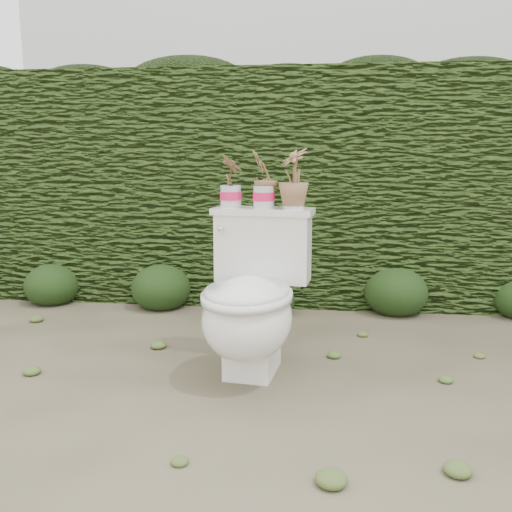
# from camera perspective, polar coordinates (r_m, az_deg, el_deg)

# --- Properties ---
(ground) EXTENTS (60.00, 60.00, 0.00)m
(ground) POSITION_cam_1_polar(r_m,az_deg,el_deg) (2.70, -0.77, -11.99)
(ground) COLOR #766D51
(ground) RESTS_ON ground
(hedge) EXTENTS (8.00, 1.00, 1.60)m
(hedge) POSITION_cam_1_polar(r_m,az_deg,el_deg) (4.09, 2.11, 7.26)
(hedge) COLOR #3E5B1E
(hedge) RESTS_ON ground
(house_wall) EXTENTS (8.00, 3.50, 4.00)m
(house_wall) POSITION_cam_1_polar(r_m,az_deg,el_deg) (8.53, 8.84, 16.93)
(house_wall) COLOR silver
(house_wall) RESTS_ON ground
(toilet) EXTENTS (0.53, 0.73, 0.78)m
(toilet) POSITION_cam_1_polar(r_m,az_deg,el_deg) (2.55, -0.47, -4.87)
(toilet) COLOR white
(toilet) RESTS_ON ground
(potted_plant_left) EXTENTS (0.15, 0.16, 0.25)m
(potted_plant_left) POSITION_cam_1_polar(r_m,az_deg,el_deg) (2.74, -2.68, 7.75)
(potted_plant_left) COLOR #257729
(potted_plant_left) RESTS_ON toilet
(potted_plant_center) EXTENTS (0.18, 0.19, 0.27)m
(potted_plant_center) POSITION_cam_1_polar(r_m,az_deg,el_deg) (2.70, 0.84, 7.95)
(potted_plant_center) COLOR #257729
(potted_plant_center) RESTS_ON toilet
(potted_plant_right) EXTENTS (0.21, 0.21, 0.28)m
(potted_plant_right) POSITION_cam_1_polar(r_m,az_deg,el_deg) (2.67, 3.99, 7.97)
(potted_plant_right) COLOR #257729
(potted_plant_right) RESTS_ON toilet
(liriope_clump_1) EXTENTS (0.38, 0.38, 0.31)m
(liriope_clump_1) POSITION_cam_1_polar(r_m,az_deg,el_deg) (4.12, -20.68, -2.50)
(liriope_clump_1) COLOR #243D15
(liriope_clump_1) RESTS_ON ground
(liriope_clump_2) EXTENTS (0.41, 0.41, 0.33)m
(liriope_clump_2) POSITION_cam_1_polar(r_m,az_deg,el_deg) (3.79, -9.97, -2.90)
(liriope_clump_2) COLOR #243D15
(liriope_clump_2) RESTS_ON ground
(liriope_clump_3) EXTENTS (0.30, 0.30, 0.24)m
(liriope_clump_3) POSITION_cam_1_polar(r_m,az_deg,el_deg) (3.59, 1.70, -4.20)
(liriope_clump_3) COLOR #243D15
(liriope_clump_3) RESTS_ON ground
(liriope_clump_4) EXTENTS (0.42, 0.42, 0.34)m
(liriope_clump_4) POSITION_cam_1_polar(r_m,az_deg,el_deg) (3.72, 14.51, -3.25)
(liriope_clump_4) COLOR #243D15
(liriope_clump_4) RESTS_ON ground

